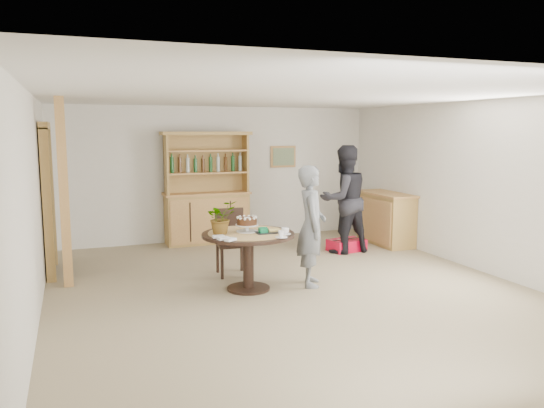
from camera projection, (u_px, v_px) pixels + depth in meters
The scene contains 17 objects.
ground at pixel (290, 290), 6.92m from camera, with size 7.00×7.00×0.00m, color tan.
room_shell at pixel (290, 156), 6.69m from camera, with size 6.04×7.04×2.52m.
doorway at pixel (48, 198), 7.59m from camera, with size 0.13×1.10×2.18m.
pine_post at pixel (64, 193), 6.91m from camera, with size 0.12×0.12×2.50m, color tan.
hutch at pixel (207, 206), 9.72m from camera, with size 1.62×0.54×2.04m.
sideboard at pixel (386, 218), 9.67m from camera, with size 0.54×1.26×0.94m.
dining_table at pixel (248, 244), 6.86m from camera, with size 1.20×1.20×0.76m.
dining_chair at pixel (231, 237), 7.64m from camera, with size 0.45×0.45×0.95m.
birthday_cake at pixel (247, 222), 6.86m from camera, with size 0.30×0.30×0.20m.
flower_vase at pixel (221, 217), 6.73m from camera, with size 0.38×0.33×0.42m, color #3F7233.
gift_tray at pixel (267, 231), 6.79m from camera, with size 0.30×0.20×0.08m.
coffee_cup_a at pixel (285, 231), 6.71m from camera, with size 0.15×0.15×0.09m.
coffee_cup_b at pixel (281, 235), 6.51m from camera, with size 0.15×0.15×0.08m.
napkins at pixel (224, 238), 6.40m from camera, with size 0.24×0.33×0.03m.
teen_boy at pixel (311, 226), 7.03m from camera, with size 0.59×0.39×1.61m, color slate.
adult_person at pixel (344, 199), 8.92m from camera, with size 0.88×0.69×1.82m, color black.
red_suitcase at pixel (347, 245), 9.14m from camera, with size 0.66×0.49×0.21m.
Camera 1 is at (-2.58, -6.18, 2.07)m, focal length 35.00 mm.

